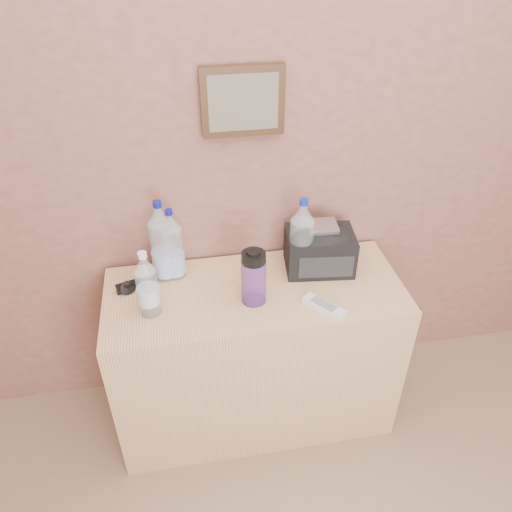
{
  "coord_description": "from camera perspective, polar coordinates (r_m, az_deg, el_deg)",
  "views": [
    {
      "loc": [
        -0.45,
        0.24,
        1.98
      ],
      "look_at": [
        -0.19,
        1.71,
        0.91
      ],
      "focal_mm": 35.0,
      "sensor_mm": 36.0,
      "label": 1
    }
  ],
  "objects": [
    {
      "name": "picture_frame",
      "position": [
        1.85,
        -1.51,
        17.24
      ],
      "size": [
        0.3,
        0.03,
        0.25
      ],
      "primitive_type": null,
      "color": "#382311",
      "rests_on": "room_shell"
    },
    {
      "name": "dresser",
      "position": [
        2.21,
        -0.12,
        -11.2
      ],
      "size": [
        1.17,
        0.49,
        0.73
      ],
      "primitive_type": "cube",
      "color": "tan",
      "rests_on": "ground"
    },
    {
      "name": "pet_large_a",
      "position": [
        1.98,
        -10.65,
        1.3
      ],
      "size": [
        0.09,
        0.09,
        0.34
      ],
      "rotation": [
        0.0,
        0.0,
        0.04
      ],
      "color": "silver",
      "rests_on": "dresser"
    },
    {
      "name": "pet_large_b",
      "position": [
        1.99,
        -9.49,
        0.99
      ],
      "size": [
        0.08,
        0.08,
        0.3
      ],
      "rotation": [
        0.0,
        0.0,
        0.27
      ],
      "color": "white",
      "rests_on": "dresser"
    },
    {
      "name": "pet_large_c",
      "position": [
        1.96,
        5.2,
        1.56
      ],
      "size": [
        0.09,
        0.09,
        0.35
      ],
      "rotation": [
        0.0,
        0.0,
        0.36
      ],
      "color": "silver",
      "rests_on": "dresser"
    },
    {
      "name": "pet_small",
      "position": [
        1.83,
        -12.31,
        -3.51
      ],
      "size": [
        0.08,
        0.08,
        0.27
      ],
      "rotation": [
        0.0,
        0.0,
        -0.08
      ],
      "color": "white",
      "rests_on": "dresser"
    },
    {
      "name": "nalgene_bottle",
      "position": [
        1.84,
        -0.27,
        -2.39
      ],
      "size": [
        0.09,
        0.09,
        0.23
      ],
      "rotation": [
        0.0,
        0.0,
        0.19
      ],
      "color": "#652DA0",
      "rests_on": "dresser"
    },
    {
      "name": "sunglasses",
      "position": [
        2.01,
        -13.56,
        -3.16
      ],
      "size": [
        0.17,
        0.1,
        0.04
      ],
      "primitive_type": null,
      "rotation": [
        0.0,
        0.0,
        0.31
      ],
      "color": "black",
      "rests_on": "dresser"
    },
    {
      "name": "ac_remote",
      "position": [
        1.89,
        7.74,
        -5.74
      ],
      "size": [
        0.15,
        0.16,
        0.02
      ],
      "primitive_type": "cube",
      "rotation": [
        0.0,
        0.0,
        -0.9
      ],
      "color": "white",
      "rests_on": "dresser"
    },
    {
      "name": "toiletry_bag",
      "position": [
        2.04,
        7.29,
        0.85
      ],
      "size": [
        0.29,
        0.22,
        0.18
      ],
      "primitive_type": null,
      "rotation": [
        0.0,
        0.0,
        -0.11
      ],
      "color": "black",
      "rests_on": "dresser"
    },
    {
      "name": "foil_packet",
      "position": [
        1.99,
        7.59,
        3.38
      ],
      "size": [
        0.12,
        0.11,
        0.02
      ],
      "primitive_type": "cube",
      "rotation": [
        0.0,
        0.0,
        -0.09
      ],
      "color": "silver",
      "rests_on": "toiletry_bag"
    }
  ]
}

